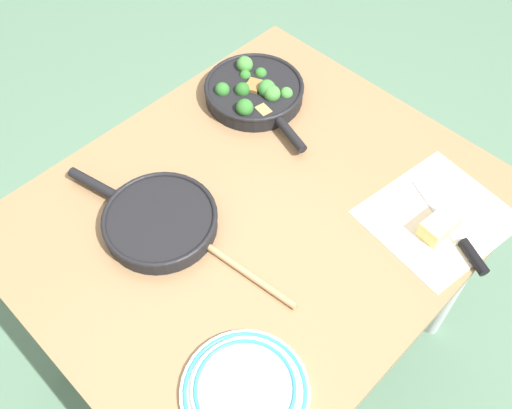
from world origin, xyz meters
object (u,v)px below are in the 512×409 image
dinner_plate_stack (245,390)px  cheese_block (440,226)px  grater_knife (459,238)px  skillet_eggs (159,220)px  wooden_spoon (212,249)px  skillet_broccoli (255,91)px

dinner_plate_stack → cheese_block: bearing=-5.1°
grater_knife → cheese_block: (-0.01, 0.05, 0.01)m
cheese_block → dinner_plate_stack: bearing=174.9°
skillet_eggs → dinner_plate_stack: skillet_eggs is taller
cheese_block → dinner_plate_stack: (-0.55, 0.05, -0.01)m
wooden_spoon → grater_knife: grater_knife is taller
skillet_eggs → grater_knife: 0.66m
grater_knife → cheese_block: cheese_block is taller
cheese_block → grater_knife: bearing=-73.6°
wooden_spoon → cheese_block: 0.50m
cheese_block → skillet_broccoli: bearing=88.3°
skillet_eggs → grater_knife: (0.44, -0.50, -0.01)m
skillet_eggs → wooden_spoon: 0.14m
cheese_block → dinner_plate_stack: 0.56m
skillet_broccoli → cheese_block: 0.59m
wooden_spoon → dinner_plate_stack: dinner_plate_stack is taller
skillet_broccoli → cheese_block: (-0.02, -0.59, -0.01)m
skillet_broccoli → grater_knife: (-0.00, -0.64, -0.02)m
skillet_eggs → dinner_plate_stack: bearing=149.5°
grater_knife → cheese_block: bearing=41.5°
skillet_eggs → grater_knife: bearing=-151.3°
dinner_plate_stack → skillet_eggs: bearing=72.1°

